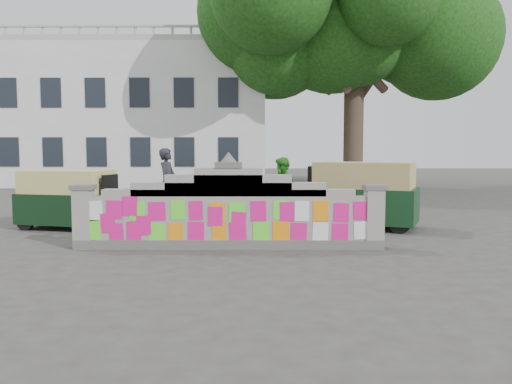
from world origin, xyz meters
TOP-DOWN VIEW (x-y plane):
  - ground at (0.00, 0.00)m, footprint 100.00×100.00m
  - parapet_wall at (-0.00, -0.01)m, footprint 6.48×0.44m
  - building at (-7.00, 21.98)m, footprint 16.00×10.00m
  - shade_tree at (6.00, 18.00)m, footprint 12.00×10.00m
  - cyclist_bike at (-1.85, 3.22)m, footprint 2.20×1.16m
  - cyclist_rider at (-1.85, 3.22)m, footprint 0.58×0.76m
  - pedestrian at (1.28, 3.68)m, footprint 0.81×0.98m
  - rickshaw_left at (-4.30, 2.67)m, footprint 2.85×1.80m
  - rickshaw_right at (3.35, 2.89)m, footprint 3.22×2.40m

SIDE VIEW (x-z plane):
  - ground at x=0.00m, z-range 0.00..0.00m
  - cyclist_bike at x=-1.85m, z-range 0.00..1.10m
  - parapet_wall at x=0.00m, z-range -0.26..1.75m
  - rickshaw_left at x=-4.30m, z-range 0.03..1.56m
  - rickshaw_right at x=3.35m, z-range 0.03..1.77m
  - cyclist_rider at x=-1.85m, z-range 0.00..1.86m
  - pedestrian at x=1.28m, z-range 0.00..1.86m
  - building at x=-7.00m, z-range -0.44..8.46m
  - shade_tree at x=6.00m, z-range 2.94..14.94m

